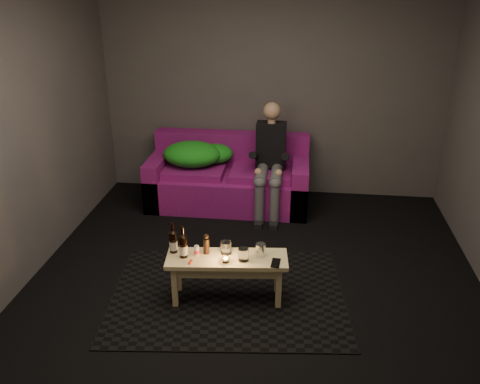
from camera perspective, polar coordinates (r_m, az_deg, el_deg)
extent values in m
plane|color=black|center=(4.46, 1.38, -11.21)|extent=(4.50, 4.50, 0.00)
plane|color=#4F4C4F|center=(6.03, 3.65, 11.67)|extent=(4.00, 0.00, 4.00)
plane|color=#4F4C4F|center=(4.50, -24.79, 5.35)|extent=(0.00, 4.50, 4.50)
cube|color=black|center=(4.43, -1.34, -11.44)|extent=(2.11, 1.63, 0.01)
cube|color=#680D52|center=(5.96, -1.28, 0.36)|extent=(1.84, 0.83, 0.39)
cube|color=#680D52|center=(6.10, -0.90, 4.92)|extent=(1.84, 0.20, 0.40)
cube|color=#680D52|center=(6.09, -9.01, 1.52)|extent=(0.18, 0.83, 0.57)
cube|color=#680D52|center=(5.87, 6.72, 0.80)|extent=(0.18, 0.83, 0.57)
cube|color=#680D52|center=(5.89, -5.08, 2.41)|extent=(0.69, 0.55, 0.09)
cube|color=#680D52|center=(5.79, 2.41, 2.08)|extent=(0.69, 0.55, 0.09)
ellipsoid|color=#177C16|center=(5.88, -5.41, 4.25)|extent=(0.66, 0.51, 0.28)
ellipsoid|color=#177C16|center=(5.96, -2.72, 4.33)|extent=(0.40, 0.33, 0.22)
ellipsoid|color=#177C16|center=(6.04, -7.05, 4.09)|extent=(0.29, 0.24, 0.15)
cube|color=black|center=(5.76, 3.50, 5.35)|extent=(0.33, 0.20, 0.50)
sphere|color=tan|center=(5.65, 3.60, 9.06)|extent=(0.19, 0.19, 0.19)
cylinder|color=#575962|center=(5.58, 2.40, 1.97)|extent=(0.13, 0.46, 0.13)
cylinder|color=#575962|center=(5.58, 4.10, 1.89)|extent=(0.13, 0.46, 0.13)
cylinder|color=#575962|center=(5.48, 2.17, -1.33)|extent=(0.10, 0.10, 0.47)
cylinder|color=#575962|center=(5.47, 3.89, -1.41)|extent=(0.10, 0.10, 0.47)
cube|color=black|center=(5.52, 2.09, -3.51)|extent=(0.08, 0.20, 0.06)
cube|color=black|center=(5.52, 3.80, -3.60)|extent=(0.08, 0.20, 0.06)
cube|color=#E4CD85|center=(4.18, -1.48, -7.54)|extent=(1.02, 0.41, 0.04)
cube|color=#E4CD85|center=(4.21, -1.47, -8.27)|extent=(0.88, 0.33, 0.09)
cube|color=#E4CD85|center=(4.23, -7.34, -10.56)|extent=(0.05, 0.05, 0.37)
cube|color=#E4CD85|center=(4.42, -6.94, -8.92)|extent=(0.05, 0.05, 0.37)
cube|color=#E4CD85|center=(4.20, 4.35, -10.73)|extent=(0.05, 0.05, 0.37)
cube|color=#E4CD85|center=(4.38, 4.20, -9.07)|extent=(0.05, 0.05, 0.37)
cylinder|color=black|center=(4.23, -7.50, -5.63)|extent=(0.06, 0.06, 0.18)
cylinder|color=white|center=(4.24, -7.48, -5.94)|extent=(0.07, 0.07, 0.08)
cone|color=black|center=(4.18, -7.58, -4.38)|extent=(0.06, 0.06, 0.03)
cylinder|color=black|center=(4.17, -7.60, -4.03)|extent=(0.02, 0.02, 0.09)
cylinder|color=black|center=(4.15, -6.39, -6.13)|extent=(0.07, 0.07, 0.19)
cylinder|color=white|center=(4.17, -6.37, -6.46)|extent=(0.07, 0.07, 0.08)
cone|color=black|center=(4.10, -6.45, -4.83)|extent=(0.07, 0.07, 0.03)
cylinder|color=black|center=(4.09, -6.47, -4.47)|extent=(0.03, 0.03, 0.09)
cylinder|color=silver|center=(4.19, -4.88, -6.54)|extent=(0.05, 0.05, 0.08)
cylinder|color=black|center=(4.20, -3.80, -6.08)|extent=(0.06, 0.06, 0.13)
cylinder|color=white|center=(4.20, -1.59, -6.26)|extent=(0.10, 0.10, 0.11)
cylinder|color=white|center=(4.09, -1.63, -7.59)|extent=(0.06, 0.06, 0.04)
sphere|color=orange|center=(4.09, -1.63, -7.46)|extent=(0.02, 0.02, 0.02)
cylinder|color=white|center=(4.10, 0.38, -7.03)|extent=(0.09, 0.09, 0.11)
cylinder|color=silver|center=(4.16, 2.33, -6.51)|extent=(0.10, 0.10, 0.11)
cube|color=black|center=(4.09, 4.03, -7.95)|extent=(0.08, 0.14, 0.01)
cube|color=red|center=(4.11, -5.62, -7.83)|extent=(0.02, 0.06, 0.01)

